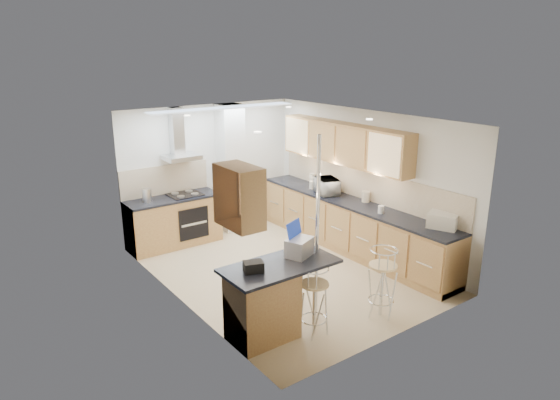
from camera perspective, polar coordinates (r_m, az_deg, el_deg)
ground at (r=8.29m, az=0.38°, el=-8.05°), size 4.80×4.80×0.00m
room_shell at (r=8.24m, az=0.66°, el=3.19°), size 3.64×4.84×2.51m
right_counter at (r=9.02m, az=8.08°, el=-2.94°), size 0.63×4.40×0.92m
back_counter at (r=9.37m, az=-12.03°, el=-2.38°), size 1.70×0.63×0.92m
peninsula at (r=6.43m, az=0.00°, el=-11.12°), size 1.47×0.72×0.94m
microwave at (r=9.25m, az=5.41°, el=1.58°), size 0.50×0.61×0.29m
laptop at (r=6.43m, az=2.22°, el=-5.41°), size 0.42×0.37×0.24m
bag at (r=6.01m, az=-3.06°, el=-7.62°), size 0.28×0.24×0.13m
bar_stool_near at (r=6.40m, az=3.95°, el=-11.42°), size 0.49×0.49×0.93m
bar_stool_end at (r=6.93m, az=11.58°, el=-9.20°), size 0.55×0.55×0.97m
jar_a at (r=9.90m, az=3.73°, el=2.40°), size 0.14×0.14×0.20m
jar_b at (r=9.59m, az=3.70°, el=1.75°), size 0.14×0.14×0.15m
jar_c at (r=8.86m, az=9.78°, el=0.39°), size 0.17×0.17×0.19m
jar_d at (r=8.30m, az=11.48°, el=-1.07°), size 0.13×0.13×0.13m
bread_bin at (r=7.87m, az=18.14°, el=-2.22°), size 0.47×0.52×0.22m
kettle at (r=9.04m, az=-14.98°, el=0.54°), size 0.16×0.16×0.24m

